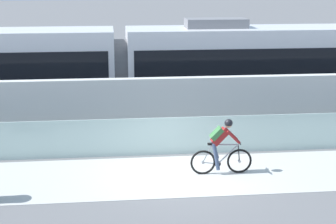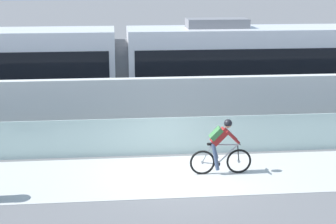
{
  "view_description": "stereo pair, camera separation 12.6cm",
  "coord_description": "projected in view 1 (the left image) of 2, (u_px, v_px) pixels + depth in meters",
  "views": [
    {
      "loc": [
        -1.95,
        -14.29,
        5.57
      ],
      "look_at": [
        -0.14,
        2.35,
        1.25
      ],
      "focal_mm": 58.07,
      "sensor_mm": 36.0,
      "label": 1
    },
    {
      "loc": [
        -1.82,
        -14.3,
        5.57
      ],
      "look_at": [
        -0.14,
        2.35,
        1.25
      ],
      "focal_mm": 58.07,
      "sensor_mm": 36.0,
      "label": 2
    }
  ],
  "objects": [
    {
      "name": "glass_parapet",
      "position": [
        174.0,
        136.0,
        16.98
      ],
      "size": [
        32.0,
        0.05,
        1.2
      ],
      "primitive_type": "cube",
      "color": "#ADC6C1",
      "rests_on": "ground"
    },
    {
      "name": "ground_plane",
      "position": [
        182.0,
        175.0,
        15.35
      ],
      "size": [
        200.0,
        200.0,
        0.0
      ],
      "primitive_type": "plane",
      "color": "slate"
    },
    {
      "name": "bike_path_deck",
      "position": [
        182.0,
        175.0,
        15.35
      ],
      "size": [
        32.0,
        3.2,
        0.01
      ],
      "primitive_type": "cube",
      "color": "beige",
      "rests_on": "ground"
    },
    {
      "name": "tram_rail_far",
      "position": [
        158.0,
        110.0,
        22.64
      ],
      "size": [
        32.0,
        0.08,
        0.01
      ],
      "primitive_type": "cube",
      "color": "#595654",
      "rests_on": "ground"
    },
    {
      "name": "tram_rail_near",
      "position": [
        161.0,
        119.0,
        21.26
      ],
      "size": [
        32.0,
        0.08,
        0.01
      ],
      "primitive_type": "cube",
      "color": "#595654",
      "rests_on": "ground"
    },
    {
      "name": "concrete_barrier_wall",
      "position": [
        168.0,
        108.0,
        18.6
      ],
      "size": [
        32.0,
        0.36,
        2.11
      ],
      "primitive_type": "cube",
      "color": "silver",
      "rests_on": "ground"
    },
    {
      "name": "cyclist_on_bike",
      "position": [
        221.0,
        147.0,
        15.27
      ],
      "size": [
        1.77,
        0.58,
        1.61
      ],
      "color": "black",
      "rests_on": "ground"
    },
    {
      "name": "tram",
      "position": [
        120.0,
        69.0,
        21.31
      ],
      "size": [
        22.56,
        2.54,
        3.81
      ],
      "color": "silver",
      "rests_on": "ground"
    }
  ]
}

